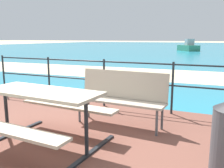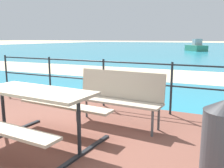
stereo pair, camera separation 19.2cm
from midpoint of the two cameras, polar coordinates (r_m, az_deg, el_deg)
The scene contains 8 objects.
ground_plane at distance 3.67m, azimuth -19.90°, elevation -14.87°, with size 240.00×240.00×0.00m, color beige.
patio_paving at distance 3.66m, azimuth -19.93°, elevation -14.44°, with size 6.40×5.20×0.06m, color brown.
sea_water at distance 42.46m, azimuth 20.43°, elevation 7.94°, with size 90.00×90.00×0.01m, color teal.
beach_strip at distance 10.63m, azimuth 10.44°, elevation 2.19°, with size 54.00×3.56×0.01m, color beige.
picnic_table at distance 3.49m, azimuth -17.52°, elevation -4.77°, with size 1.75×1.51×0.79m.
park_bench at distance 4.20m, azimuth 0.85°, elevation -2.25°, with size 1.60×0.52×0.92m.
railing_fence at distance 5.34m, azimuth -2.90°, elevation 1.78°, with size 5.94×0.04×1.03m.
boat_mid at distance 31.12m, azimuth 17.08°, elevation 8.19°, with size 2.86×3.36×1.42m.
Camera 1 is at (2.25, -2.41, 1.54)m, focal length 39.33 mm.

